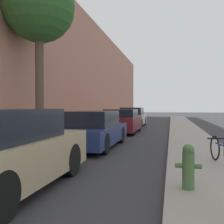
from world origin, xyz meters
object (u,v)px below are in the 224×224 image
at_px(parked_car_white, 132,117).
at_px(fire_hydrant, 188,166).
at_px(bicycle, 222,150).
at_px(parked_car_navy, 94,130).
at_px(parked_car_maroon, 122,121).
at_px(street_tree_near, 39,8).
at_px(parked_car_champagne, 5,152).

distance_m(parked_car_white, fire_hydrant, 16.15).
xyz_separation_m(parked_car_white, bicycle, (4.25, -13.57, -0.25)).
bearing_deg(parked_car_white, parked_car_navy, -89.15).
bearing_deg(bicycle, parked_car_maroon, 105.28).
bearing_deg(fire_hydrant, street_tree_near, 140.20).
relative_size(parked_car_champagne, bicycle, 2.56).
xyz_separation_m(parked_car_champagne, street_tree_near, (-1.89, 4.78, 4.53)).
bearing_deg(street_tree_near, bicycle, -18.65).
height_order(parked_car_maroon, parked_car_white, parked_car_white).
bearing_deg(parked_car_white, parked_car_champagne, -89.82).
distance_m(parked_car_champagne, street_tree_near, 6.85).
distance_m(parked_car_navy, parked_car_maroon, 5.63).
bearing_deg(bicycle, street_tree_near, 150.14).
distance_m(street_tree_near, bicycle, 8.02).
relative_size(fire_hydrant, bicycle, 0.50).
bearing_deg(parked_car_champagne, bicycle, 33.03).
distance_m(parked_car_white, street_tree_near, 12.51).
height_order(parked_car_navy, parked_car_maroon, parked_car_maroon).
distance_m(fire_hydrant, bicycle, 2.43).
relative_size(parked_car_navy, parked_car_white, 1.10).
relative_size(street_tree_near, bicycle, 4.14).
bearing_deg(parked_car_navy, bicycle, -32.22).
height_order(parked_car_champagne, parked_car_navy, parked_car_champagne).
height_order(street_tree_near, bicycle, street_tree_near).
bearing_deg(parked_car_maroon, parked_car_white, 91.69).
height_order(parked_car_maroon, fire_hydrant, parked_car_maroon).
height_order(parked_car_white, fire_hydrant, parked_car_white).
height_order(parked_car_maroon, bicycle, parked_car_maroon).
distance_m(parked_car_maroon, fire_hydrant, 10.91).
bearing_deg(fire_hydrant, parked_car_white, 101.83).
xyz_separation_m(parked_car_champagne, parked_car_navy, (0.11, 5.30, -0.06)).
xyz_separation_m(fire_hydrant, bicycle, (0.94, 2.24, -0.06)).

